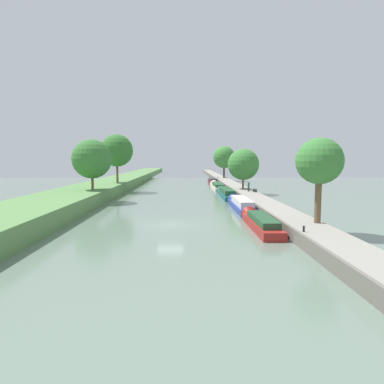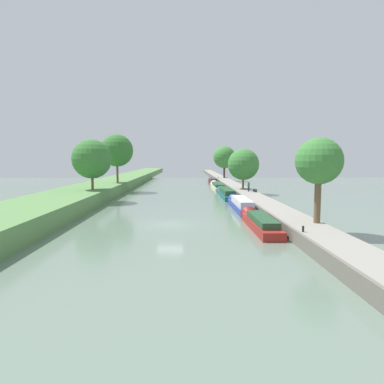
{
  "view_description": "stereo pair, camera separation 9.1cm",
  "coord_description": "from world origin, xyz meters",
  "views": [
    {
      "loc": [
        1.54,
        -32.22,
        6.38
      ],
      "look_at": [
        2.51,
        21.91,
        1.0
      ],
      "focal_mm": 31.44,
      "sensor_mm": 36.0,
      "label": 1
    },
    {
      "loc": [
        1.63,
        -32.22,
        6.38
      ],
      "look_at": [
        2.51,
        21.91,
        1.0
      ],
      "focal_mm": 31.44,
      "sensor_mm": 36.0,
      "label": 2
    }
  ],
  "objects": [
    {
      "name": "narrowboat_cream",
      "position": [
        8.28,
        40.65,
        0.49
      ],
      "size": [
        2.02,
        15.44,
        1.92
      ],
      "color": "beige",
      "rests_on": "ground_plane"
    },
    {
      "name": "narrowboat_red",
      "position": [
        8.36,
        -1.62,
        0.53
      ],
      "size": [
        1.84,
        10.96,
        1.79
      ],
      "color": "maroon",
      "rests_on": "ground_plane"
    },
    {
      "name": "ground_plane",
      "position": [
        0.0,
        0.0,
        0.0
      ],
      "size": [
        160.0,
        160.0,
        0.0
      ],
      "primitive_type": "plane",
      "color": "slate"
    },
    {
      "name": "narrowboat_maroon",
      "position": [
        8.38,
        54.1,
        0.58
      ],
      "size": [
        1.89,
        10.71,
        1.91
      ],
      "color": "maroon",
      "rests_on": "ground_plane"
    },
    {
      "name": "person_walking",
      "position": [
        11.86,
        22.73,
        1.87
      ],
      "size": [
        0.34,
        0.34,
        1.66
      ],
      "color": "#282D42",
      "rests_on": "right_towpath"
    },
    {
      "name": "mooring_bollard_far",
      "position": [
        10.22,
        58.76,
        1.23
      ],
      "size": [
        0.16,
        0.16,
        0.45
      ],
      "color": "black",
      "rests_on": "right_towpath"
    },
    {
      "name": "narrowboat_teal",
      "position": [
        8.3,
        24.12,
        0.6
      ],
      "size": [
        1.93,
        14.22,
        2.04
      ],
      "color": "#195B60",
      "rests_on": "ground_plane"
    },
    {
      "name": "narrowboat_blue",
      "position": [
        8.49,
        10.09,
        0.6
      ],
      "size": [
        1.94,
        12.38,
        2.06
      ],
      "color": "#283D93",
      "rests_on": "ground_plane"
    },
    {
      "name": "tree_rightbank_midfar",
      "position": [
        12.35,
        63.17,
        6.8
      ],
      "size": [
        6.23,
        6.23,
        8.93
      ],
      "color": "#4C3828",
      "rests_on": "right_towpath"
    },
    {
      "name": "tree_rightbank_midnear",
      "position": [
        11.76,
        27.63,
        5.36
      ],
      "size": [
        5.58,
        5.58,
        7.15
      ],
      "color": "brown",
      "rests_on": "right_towpath"
    },
    {
      "name": "mooring_bollard_near",
      "position": [
        10.22,
        -8.02,
        1.23
      ],
      "size": [
        0.16,
        0.16,
        0.45
      ],
      "color": "black",
      "rests_on": "right_towpath"
    },
    {
      "name": "left_grassy_bank",
      "position": [
        -14.11,
        0.0,
        0.94
      ],
      "size": [
        8.38,
        260.0,
        1.88
      ],
      "color": "#5B894C",
      "rests_on": "ground_plane"
    },
    {
      "name": "right_towpath",
      "position": [
        11.56,
        0.0,
        0.5
      ],
      "size": [
        3.29,
        260.0,
        1.0
      ],
      "color": "gray",
      "rests_on": "ground_plane"
    },
    {
      "name": "tree_leftbank_downstream",
      "position": [
        -12.08,
        16.8,
        6.33
      ],
      "size": [
        5.67,
        5.67,
        7.3
      ],
      "color": "brown",
      "rests_on": "left_grassy_bank"
    },
    {
      "name": "tree_leftbank_upstream",
      "position": [
        -11.49,
        31.72,
        7.9
      ],
      "size": [
        6.07,
        6.07,
        9.07
      ],
      "color": "brown",
      "rests_on": "left_grassy_bank"
    },
    {
      "name": "tree_rightbank_near",
      "position": [
        12.59,
        -4.53,
        6.12
      ],
      "size": [
        3.86,
        3.86,
        7.12
      ],
      "color": "brown",
      "rests_on": "right_towpath"
    },
    {
      "name": "stone_quay",
      "position": [
        9.79,
        0.0,
        0.53
      ],
      "size": [
        0.25,
        260.0,
        1.05
      ],
      "color": "#6B665B",
      "rests_on": "ground_plane"
    },
    {
      "name": "park_bench",
      "position": [
        12.76,
        21.97,
        1.35
      ],
      "size": [
        0.44,
        1.5,
        0.47
      ],
      "color": "#333338",
      "rests_on": "right_towpath"
    }
  ]
}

